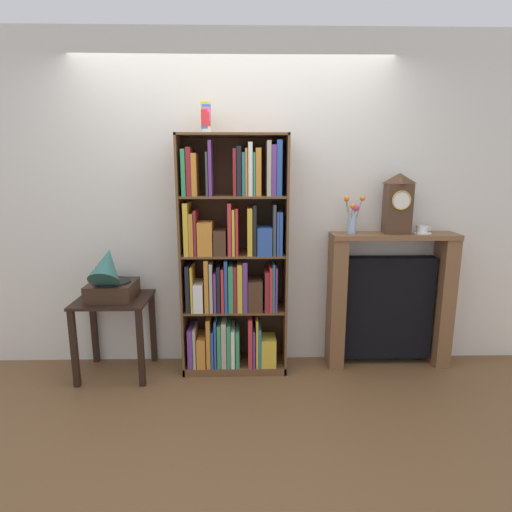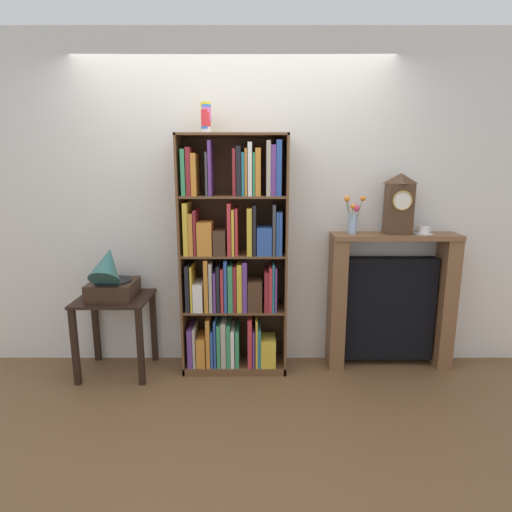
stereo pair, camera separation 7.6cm
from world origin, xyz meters
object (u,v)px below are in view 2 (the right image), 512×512
side_table_left (115,315)px  fireplace_mantel (390,302)px  gramophone (111,277)px  cup_stack (206,118)px  flower_vase (353,217)px  mantel_clock (399,204)px  teacup_with_saucer (424,230)px  bookshelf (233,267)px

side_table_left → fireplace_mantel: (2.25, 0.14, 0.07)m
gramophone → side_table_left: bearing=90.0°
cup_stack → side_table_left: size_ratio=0.36×
fireplace_mantel → flower_vase: 0.79m
mantel_clock → teacup_with_saucer: 0.30m
bookshelf → side_table_left: size_ratio=2.97×
fireplace_mantel → teacup_with_saucer: size_ratio=7.40×
mantel_clock → flower_vase: mantel_clock is taller
cup_stack → mantel_clock: (1.50, 0.02, -0.64)m
cup_stack → bookshelf: bearing=-9.0°
cup_stack → teacup_with_saucer: size_ratio=1.50×
bookshelf → teacup_with_saucer: bookshelf is taller
mantel_clock → flower_vase: 0.37m
fireplace_mantel → teacup_with_saucer: teacup_with_saucer is taller
cup_stack → mantel_clock: size_ratio=0.48×
bookshelf → side_table_left: (-0.95, -0.06, -0.38)m
bookshelf → gramophone: size_ratio=4.02×
gramophone → flower_vase: (1.90, 0.16, 0.46)m
side_table_left → flower_vase: flower_vase is taller
cup_stack → fireplace_mantel: size_ratio=0.20×
bookshelf → mantel_clock: size_ratio=3.97×
side_table_left → mantel_clock: 2.43m
fireplace_mantel → flower_vase: flower_vase is taller
cup_stack → mantel_clock: 1.63m
gramophone → fireplace_mantel: size_ratio=0.42×
cup_stack → teacup_with_saucer: 1.91m
side_table_left → mantel_clock: size_ratio=1.34×
bookshelf → mantel_clock: bearing=2.3°
cup_stack → side_table_left: bearing=-173.0°
cup_stack → fireplace_mantel: cup_stack is taller
side_table_left → teacup_with_saucer: size_ratio=4.18×
side_table_left → fireplace_mantel: 2.26m
fireplace_mantel → mantel_clock: bearing=-64.7°
bookshelf → cup_stack: cup_stack is taller
bookshelf → gramophone: (-0.95, -0.11, -0.06)m
cup_stack → fireplace_mantel: (1.49, 0.04, -1.46)m
bookshelf → flower_vase: 1.03m
side_table_left → bookshelf: bearing=3.8°
bookshelf → fireplace_mantel: 1.34m
side_table_left → gramophone: gramophone is taller
teacup_with_saucer → bookshelf: bearing=-177.9°
side_table_left → flower_vase: bearing=3.5°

